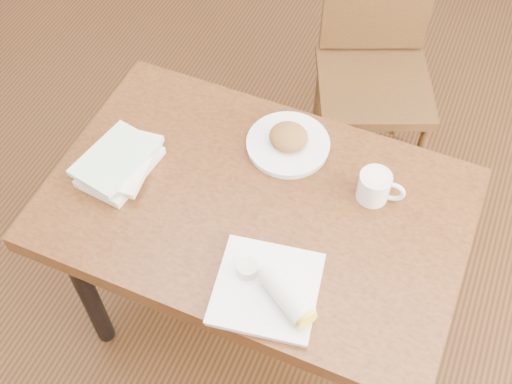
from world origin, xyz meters
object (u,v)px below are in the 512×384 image
at_px(chair_far, 375,56).
at_px(plate_scone, 288,142).
at_px(plate_burrito, 273,290).
at_px(coffee_mug, 376,186).
at_px(book_stack, 120,163).
at_px(table, 256,221).

bearing_deg(chair_far, plate_scone, -96.82).
bearing_deg(plate_scone, plate_burrito, -73.18).
xyz_separation_m(coffee_mug, book_stack, (-0.69, -0.19, -0.02)).
relative_size(chair_far, plate_burrito, 3.24).
bearing_deg(plate_burrito, table, 121.39).
height_order(plate_burrito, book_stack, plate_burrito).
bearing_deg(plate_scone, chair_far, 83.18).
bearing_deg(book_stack, plate_burrito, -20.02).
height_order(table, chair_far, chair_far).
distance_m(plate_scone, plate_burrito, 0.48).
height_order(chair_far, plate_scone, chair_far).
relative_size(table, book_stack, 4.46).
bearing_deg(coffee_mug, book_stack, -164.61).
bearing_deg(coffee_mug, table, -153.27).
bearing_deg(coffee_mug, plate_scone, 165.51).
bearing_deg(plate_burrito, chair_far, 92.73).
relative_size(plate_scone, book_stack, 0.95).
bearing_deg(plate_burrito, plate_scone, 106.82).
bearing_deg(table, plate_scone, 87.82).
bearing_deg(chair_far, book_stack, -116.97).
relative_size(table, chair_far, 1.21).
bearing_deg(chair_far, coffee_mug, -75.65).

